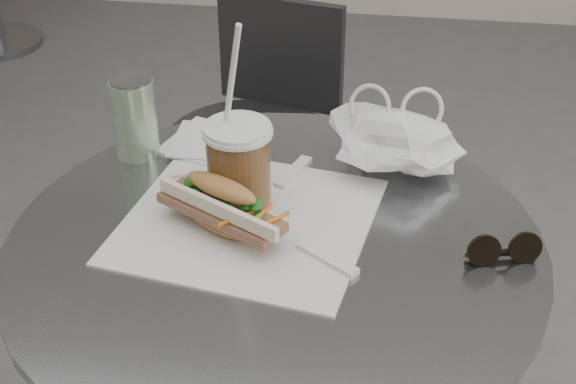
# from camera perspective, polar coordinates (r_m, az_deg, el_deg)

# --- Properties ---
(cafe_table) EXTENTS (0.76, 0.76, 0.74)m
(cafe_table) POSITION_cam_1_polar(r_m,az_deg,el_deg) (1.31, -0.84, -13.02)
(cafe_table) COLOR slate
(cafe_table) RESTS_ON ground
(chair_far) EXTENTS (0.40, 0.44, 0.76)m
(chair_far) POSITION_cam_1_polar(r_m,az_deg,el_deg) (1.99, -2.10, 0.79)
(chair_far) COLOR #2F2F32
(chair_far) RESTS_ON ground
(sandwich_paper) EXTENTS (0.39, 0.38, 0.00)m
(sandwich_paper) POSITION_cam_1_polar(r_m,az_deg,el_deg) (1.16, -2.86, -2.03)
(sandwich_paper) COLOR white
(sandwich_paper) RESTS_ON cafe_table
(banh_mi) EXTENTS (0.25, 0.20, 0.08)m
(banh_mi) POSITION_cam_1_polar(r_m,az_deg,el_deg) (1.12, -4.76, -1.07)
(banh_mi) COLOR #B97946
(banh_mi) RESTS_ON sandwich_paper
(iced_coffee) EXTENTS (0.10, 0.10, 0.29)m
(iced_coffee) POSITION_cam_1_polar(r_m,az_deg,el_deg) (1.16, -3.53, 1.89)
(iced_coffee) COLOR brown
(iced_coffee) RESTS_ON cafe_table
(sunglasses) EXTENTS (0.10, 0.05, 0.05)m
(sunglasses) POSITION_cam_1_polar(r_m,az_deg,el_deg) (1.12, 15.08, -4.06)
(sunglasses) COLOR black
(sunglasses) RESTS_ON cafe_table
(plastic_bag) EXTENTS (0.20, 0.16, 0.10)m
(plastic_bag) POSITION_cam_1_polar(r_m,az_deg,el_deg) (1.27, 7.48, 3.49)
(plastic_bag) COLOR white
(plastic_bag) RESTS_ON cafe_table
(napkin_stack) EXTENTS (0.17, 0.17, 0.01)m
(napkin_stack) POSITION_cam_1_polar(r_m,az_deg,el_deg) (1.35, -5.56, 3.52)
(napkin_stack) COLOR white
(napkin_stack) RESTS_ON cafe_table
(drink_can) EXTENTS (0.07, 0.07, 0.14)m
(drink_can) POSITION_cam_1_polar(r_m,az_deg,el_deg) (1.32, -10.86, 5.25)
(drink_can) COLOR #57965C
(drink_can) RESTS_ON cafe_table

